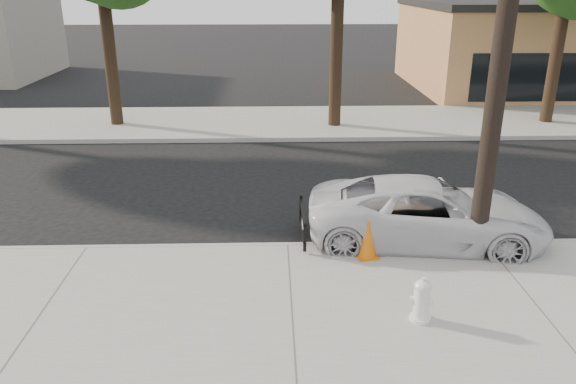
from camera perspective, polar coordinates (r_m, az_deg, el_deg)
The scene contains 8 objects.
ground at distance 13.29m, azimuth -0.31°, elevation -1.90°, with size 120.00×120.00×0.00m, color black.
near_sidewalk at distance 9.43m, azimuth 0.34°, elevation -11.56°, with size 90.00×4.40×0.15m, color gray.
far_sidewalk at distance 21.37m, azimuth -0.87°, elevation 7.09°, with size 90.00×5.00×0.15m, color gray.
curb_near at distance 11.35m, azimuth -0.05°, elevation -5.62°, with size 90.00×0.12×0.16m, color #9E9B93.
utility_pole at distance 10.34m, azimuth 21.40°, elevation 17.08°, with size 1.40×0.34×9.00m.
police_cruiser at distance 11.80m, azimuth 13.94°, elevation -2.04°, with size 2.22×4.82×1.34m, color silver.
fire_hydrant at distance 9.04m, azimuth 13.42°, elevation -10.72°, with size 0.37×0.33×0.69m.
traffic_cone at distance 10.77m, azimuth 8.11°, elevation -4.69°, with size 0.47×0.47×0.78m.
Camera 1 is at (-0.29, -12.27, 5.11)m, focal length 35.00 mm.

